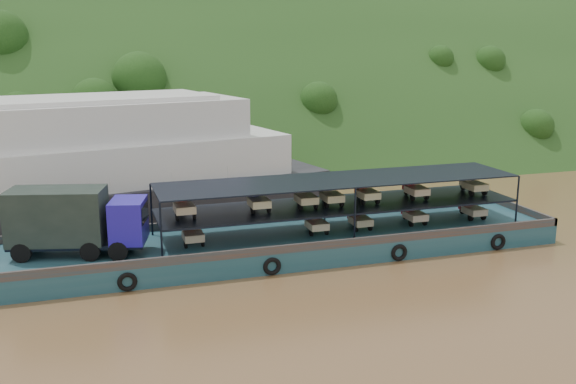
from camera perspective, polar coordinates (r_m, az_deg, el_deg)
name	(u,v)px	position (r m, az deg, el deg)	size (l,w,h in m)	color
ground	(332,248)	(41.53, 3.91, -5.01)	(160.00, 160.00, 0.00)	brown
hillside	(218,156)	(75.23, -6.23, 3.17)	(140.00, 28.00, 28.00)	#1C3A15
cargo_barge	(263,236)	(39.71, -2.20, -3.94)	(35.00, 7.18, 5.01)	#143D48
passenger_ferry	(29,171)	(49.86, -22.02, 1.77)	(46.01, 20.33, 9.04)	black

